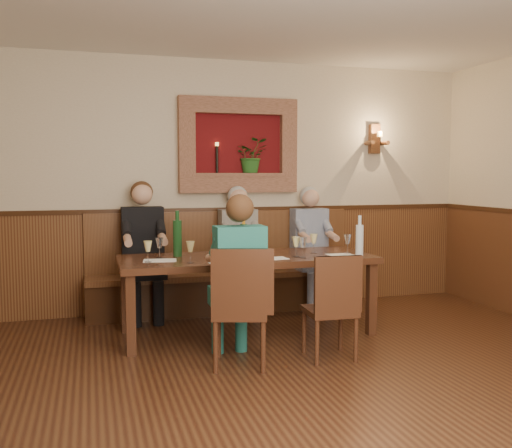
{
  "coord_description": "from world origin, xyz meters",
  "views": [
    {
      "loc": [
        -1.43,
        -3.32,
        1.53
      ],
      "look_at": [
        0.1,
        1.9,
        1.05
      ],
      "focal_mm": 40.0,
      "sensor_mm": 36.0,
      "label": 1
    }
  ],
  "objects_px": {
    "bench": "(225,282)",
    "person_bench_left": "(144,262)",
    "chair_near_right": "(330,328)",
    "person_chair_front": "(237,294)",
    "person_bench_mid": "(240,261)",
    "spittoon_bucket": "(223,245)",
    "person_bench_right": "(312,258)",
    "wine_bottle_green_a": "(244,239)",
    "water_bottle": "(359,240)",
    "dining_table": "(247,264)",
    "chair_near_left": "(240,332)",
    "wine_bottle_green_b": "(177,237)"
  },
  "relations": [
    {
      "from": "wine_bottle_green_b",
      "to": "person_bench_right",
      "type": "bearing_deg",
      "value": 21.86
    },
    {
      "from": "person_bench_mid",
      "to": "person_chair_front",
      "type": "xyz_separation_m",
      "value": [
        -0.45,
        -1.62,
        -0.01
      ]
    },
    {
      "from": "wine_bottle_green_b",
      "to": "person_bench_left",
      "type": "bearing_deg",
      "value": 111.78
    },
    {
      "from": "bench",
      "to": "chair_near_right",
      "type": "xyz_separation_m",
      "value": [
        0.46,
        -1.85,
        -0.07
      ]
    },
    {
      "from": "bench",
      "to": "person_bench_right",
      "type": "xyz_separation_m",
      "value": [
        1.0,
        -0.1,
        0.24
      ]
    },
    {
      "from": "chair_near_left",
      "to": "person_bench_mid",
      "type": "bearing_deg",
      "value": 91.55
    },
    {
      "from": "dining_table",
      "to": "bench",
      "type": "height_order",
      "value": "bench"
    },
    {
      "from": "chair_near_right",
      "to": "person_bench_right",
      "type": "bearing_deg",
      "value": 76.05
    },
    {
      "from": "person_bench_mid",
      "to": "wine_bottle_green_a",
      "type": "bearing_deg",
      "value": -102.01
    },
    {
      "from": "wine_bottle_green_b",
      "to": "chair_near_left",
      "type": "bearing_deg",
      "value": -72.88
    },
    {
      "from": "person_chair_front",
      "to": "chair_near_right",
      "type": "bearing_deg",
      "value": -9.21
    },
    {
      "from": "person_chair_front",
      "to": "dining_table",
      "type": "bearing_deg",
      "value": 68.82
    },
    {
      "from": "bench",
      "to": "wine_bottle_green_b",
      "type": "distance_m",
      "value": 1.16
    },
    {
      "from": "dining_table",
      "to": "chair_near_left",
      "type": "xyz_separation_m",
      "value": [
        -0.31,
        -0.89,
        -0.39
      ]
    },
    {
      "from": "bench",
      "to": "person_bench_left",
      "type": "xyz_separation_m",
      "value": [
        -0.9,
        -0.11,
        0.28
      ]
    },
    {
      "from": "wine_bottle_green_a",
      "to": "wine_bottle_green_b",
      "type": "height_order",
      "value": "wine_bottle_green_b"
    },
    {
      "from": "person_bench_mid",
      "to": "wine_bottle_green_a",
      "type": "xyz_separation_m",
      "value": [
        -0.16,
        -0.78,
        0.34
      ]
    },
    {
      "from": "bench",
      "to": "person_bench_right",
      "type": "height_order",
      "value": "person_bench_right"
    },
    {
      "from": "person_bench_right",
      "to": "spittoon_bucket",
      "type": "bearing_deg",
      "value": -145.21
    },
    {
      "from": "bench",
      "to": "water_bottle",
      "type": "height_order",
      "value": "water_bottle"
    },
    {
      "from": "person_bench_mid",
      "to": "dining_table",
      "type": "bearing_deg",
      "value": -99.89
    },
    {
      "from": "chair_near_right",
      "to": "person_chair_front",
      "type": "height_order",
      "value": "person_chair_front"
    },
    {
      "from": "wine_bottle_green_a",
      "to": "person_chair_front",
      "type": "bearing_deg",
      "value": -108.59
    },
    {
      "from": "chair_near_right",
      "to": "person_bench_left",
      "type": "xyz_separation_m",
      "value": [
        -1.36,
        1.74,
        0.35
      ]
    },
    {
      "from": "dining_table",
      "to": "chair_near_left",
      "type": "height_order",
      "value": "chair_near_left"
    },
    {
      "from": "person_chair_front",
      "to": "wine_bottle_green_b",
      "type": "height_order",
      "value": "person_chair_front"
    },
    {
      "from": "chair_near_left",
      "to": "person_bench_left",
      "type": "height_order",
      "value": "person_bench_left"
    },
    {
      "from": "bench",
      "to": "chair_near_left",
      "type": "relative_size",
      "value": 3.11
    },
    {
      "from": "dining_table",
      "to": "water_bottle",
      "type": "height_order",
      "value": "water_bottle"
    },
    {
      "from": "dining_table",
      "to": "chair_near_right",
      "type": "xyz_separation_m",
      "value": [
        0.46,
        -0.9,
        -0.42
      ]
    },
    {
      "from": "dining_table",
      "to": "person_bench_mid",
      "type": "xyz_separation_m",
      "value": [
        0.15,
        0.84,
        -0.1
      ]
    },
    {
      "from": "bench",
      "to": "spittoon_bucket",
      "type": "relative_size",
      "value": 12.66
    },
    {
      "from": "person_bench_left",
      "to": "wine_bottle_green_a",
      "type": "relative_size",
      "value": 3.7
    },
    {
      "from": "dining_table",
      "to": "person_bench_left",
      "type": "bearing_deg",
      "value": 137.03
    },
    {
      "from": "person_bench_right",
      "to": "spittoon_bucket",
      "type": "distance_m",
      "value": 1.54
    },
    {
      "from": "chair_near_left",
      "to": "water_bottle",
      "type": "relative_size",
      "value": 2.47
    },
    {
      "from": "person_bench_right",
      "to": "person_bench_left",
      "type": "bearing_deg",
      "value": -179.93
    },
    {
      "from": "dining_table",
      "to": "bench",
      "type": "bearing_deg",
      "value": 90.0
    },
    {
      "from": "bench",
      "to": "person_bench_left",
      "type": "height_order",
      "value": "person_bench_left"
    },
    {
      "from": "person_bench_mid",
      "to": "wine_bottle_green_a",
      "type": "distance_m",
      "value": 0.86
    },
    {
      "from": "person_bench_mid",
      "to": "chair_near_right",
      "type": "bearing_deg",
      "value": -79.69
    },
    {
      "from": "person_bench_right",
      "to": "water_bottle",
      "type": "distance_m",
      "value": 1.21
    },
    {
      "from": "chair_near_left",
      "to": "wine_bottle_green_a",
      "type": "bearing_deg",
      "value": 89.37
    },
    {
      "from": "bench",
      "to": "wine_bottle_green_a",
      "type": "bearing_deg",
      "value": -91.21
    },
    {
      "from": "dining_table",
      "to": "person_bench_left",
      "type": "relative_size",
      "value": 1.65
    },
    {
      "from": "person_bench_mid",
      "to": "spittoon_bucket",
      "type": "bearing_deg",
      "value": -114.42
    },
    {
      "from": "person_bench_mid",
      "to": "person_bench_right",
      "type": "xyz_separation_m",
      "value": [
        0.85,
        0.0,
        -0.0
      ]
    },
    {
      "from": "wine_bottle_green_b",
      "to": "bench",
      "type": "bearing_deg",
      "value": 49.99
    },
    {
      "from": "person_chair_front",
      "to": "person_bench_right",
      "type": "bearing_deg",
      "value": 51.28
    },
    {
      "from": "person_bench_left",
      "to": "wine_bottle_green_b",
      "type": "relative_size",
      "value": 3.36
    }
  ]
}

